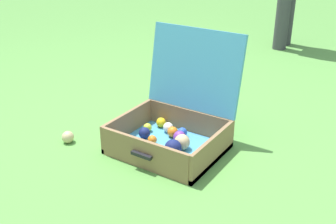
{
  "coord_description": "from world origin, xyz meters",
  "views": [
    {
      "loc": [
        1.06,
        -1.53,
        1.06
      ],
      "look_at": [
        0.07,
        -0.0,
        0.21
      ],
      "focal_mm": 44.09,
      "sensor_mm": 36.0,
      "label": 1
    }
  ],
  "objects": [
    {
      "name": "stray_ball_on_grass",
      "position": [
        -0.42,
        -0.22,
        0.03
      ],
      "size": [
        0.06,
        0.06,
        0.06
      ],
      "primitive_type": "sphere",
      "color": "#D1B784",
      "rests_on": "ground"
    },
    {
      "name": "open_suitcase",
      "position": [
        0.06,
        0.06,
        0.12
      ],
      "size": [
        0.52,
        0.54,
        0.57
      ],
      "color": "#4799C6",
      "rests_on": "ground"
    },
    {
      "name": "ground_plane",
      "position": [
        0.0,
        0.0,
        0.0
      ],
      "size": [
        16.0,
        16.0,
        0.0
      ],
      "primitive_type": "plane",
      "color": "#569342"
    }
  ]
}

